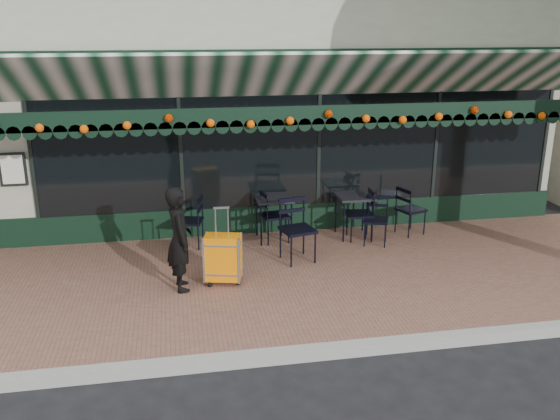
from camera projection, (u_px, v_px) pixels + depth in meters
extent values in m
plane|color=black|center=(282.00, 358.00, 6.96)|extent=(80.00, 80.00, 0.00)
cube|color=brown|center=(257.00, 282.00, 8.81)|extent=(18.00, 4.00, 0.15)
cube|color=#9E9E99|center=(283.00, 356.00, 6.86)|extent=(18.00, 0.16, 0.15)
cube|color=#9A9885|center=(219.00, 91.00, 13.79)|extent=(12.00, 8.00, 4.50)
cube|color=black|center=(308.00, 149.00, 10.40)|extent=(9.20, 0.04, 2.00)
cube|color=silver|center=(13.00, 169.00, 9.57)|extent=(0.42, 0.04, 0.55)
cube|color=black|center=(250.00, 117.00, 8.58)|extent=(12.00, 0.03, 0.28)
cylinder|color=orange|center=(251.00, 119.00, 8.53)|extent=(11.60, 0.12, 0.12)
imported|color=black|center=(179.00, 239.00, 8.22)|extent=(0.42, 0.58, 1.49)
cube|color=orange|center=(223.00, 257.00, 8.48)|extent=(0.56, 0.40, 0.67)
cube|color=black|center=(224.00, 281.00, 8.59)|extent=(0.56, 0.40, 0.07)
cube|color=silver|center=(222.00, 222.00, 8.32)|extent=(0.22, 0.09, 0.41)
cube|color=black|center=(354.00, 196.00, 10.29)|extent=(0.61, 0.61, 0.04)
cylinder|color=black|center=(344.00, 222.00, 10.12)|extent=(0.03, 0.03, 0.71)
cylinder|color=black|center=(372.00, 221.00, 10.21)|extent=(0.03, 0.03, 0.71)
cylinder|color=black|center=(336.00, 213.00, 10.60)|extent=(0.03, 0.03, 0.71)
cylinder|color=black|center=(363.00, 212.00, 10.69)|extent=(0.03, 0.03, 0.71)
cube|color=black|center=(274.00, 198.00, 10.12)|extent=(0.62, 0.62, 0.04)
cylinder|color=black|center=(261.00, 225.00, 9.95)|extent=(0.03, 0.03, 0.73)
cylinder|color=black|center=(291.00, 224.00, 10.04)|extent=(0.03, 0.03, 0.73)
cylinder|color=black|center=(257.00, 216.00, 10.44)|extent=(0.03, 0.03, 0.73)
cylinder|color=black|center=(286.00, 214.00, 10.52)|extent=(0.03, 0.03, 0.73)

